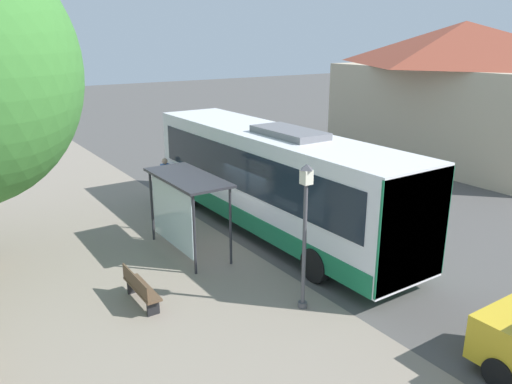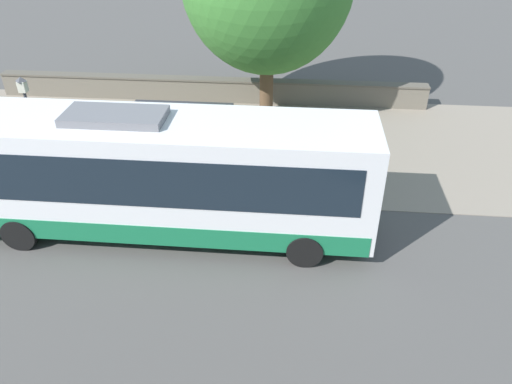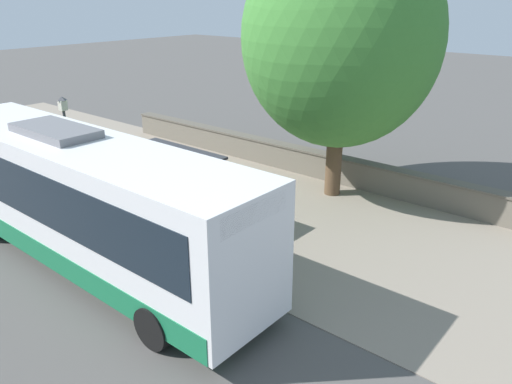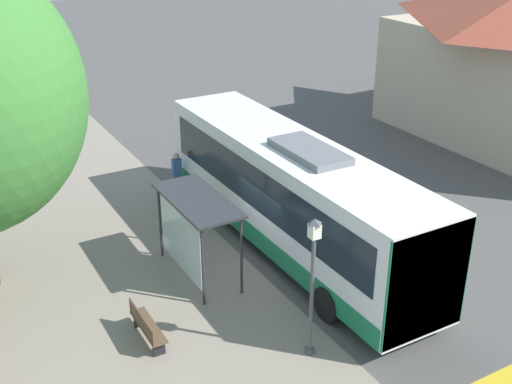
% 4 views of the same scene
% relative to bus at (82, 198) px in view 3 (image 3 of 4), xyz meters
% --- Properties ---
extents(ground_plane, '(120.00, 120.00, 0.00)m').
position_rel_bus_xyz_m(ground_plane, '(-1.62, -0.23, -1.97)').
color(ground_plane, '#514F4C').
rests_on(ground_plane, ground).
extents(sidewalk_plaza, '(9.00, 44.00, 0.02)m').
position_rel_bus_xyz_m(sidewalk_plaza, '(-6.12, -0.23, -1.96)').
color(sidewalk_plaza, gray).
rests_on(sidewalk_plaza, ground).
extents(stone_wall, '(0.60, 20.00, 1.10)m').
position_rel_bus_xyz_m(stone_wall, '(-10.17, -0.23, -1.42)').
color(stone_wall, '#6B6356').
rests_on(stone_wall, ground).
extents(bus, '(2.71, 12.27, 3.82)m').
position_rel_bus_xyz_m(bus, '(0.00, 0.00, 0.00)').
color(bus, white).
rests_on(bus, ground).
extents(bus_shelter, '(1.50, 3.41, 2.53)m').
position_rel_bus_xyz_m(bus_shelter, '(-3.37, 0.04, 0.10)').
color(bus_shelter, '#2D2D33').
rests_on(bus_shelter, ground).
extents(pedestrian, '(0.34, 0.24, 1.81)m').
position_rel_bus_xyz_m(pedestrian, '(-1.60, 5.46, -0.90)').
color(pedestrian, '#2D3347').
rests_on(pedestrian, ground).
extents(bench, '(0.40, 1.70, 0.88)m').
position_rel_bus_xyz_m(bench, '(-5.80, -2.27, -1.49)').
color(bench, brown).
rests_on(bench, ground).
extents(street_lamp_near, '(0.28, 0.28, 3.80)m').
position_rel_bus_xyz_m(street_lamp_near, '(-2.43, -4.73, 0.30)').
color(street_lamp_near, '#4C4C51').
rests_on(street_lamp_near, ground).
extents(shade_tree, '(6.86, 6.86, 9.52)m').
position_rel_bus_xyz_m(shade_tree, '(-8.90, 2.52, 3.76)').
color(shade_tree, brown).
rests_on(shade_tree, ground).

